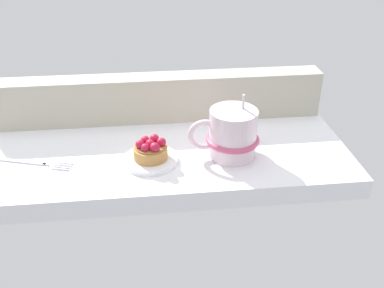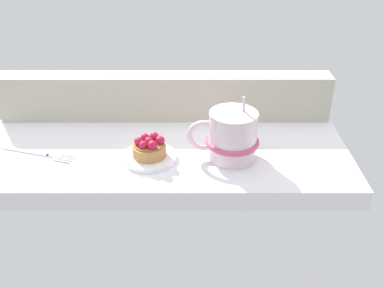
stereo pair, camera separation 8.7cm
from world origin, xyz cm
name	(u,v)px [view 1 (the left image)]	position (x,y,z in cm)	size (l,w,h in cm)	color
ground_plane	(161,156)	(0.00, 0.00, -2.04)	(77.16, 33.10, 4.08)	white
window_rail_back	(157,98)	(0.00, 13.65, 5.28)	(75.62, 5.80, 10.56)	#B2AD99
dessert_plate	(151,160)	(-2.18, -5.37, 0.49)	(10.63, 10.63, 1.04)	white
raspberry_tart	(151,150)	(-2.15, -5.37, 2.83)	(6.66, 6.66, 4.21)	#B77F42
coffee_mug	(232,134)	(13.96, -4.39, 4.78)	(14.36, 10.68, 13.17)	silver
dessert_fork	(33,162)	(-25.18, -3.40, 0.30)	(16.05, 6.30, 0.60)	silver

